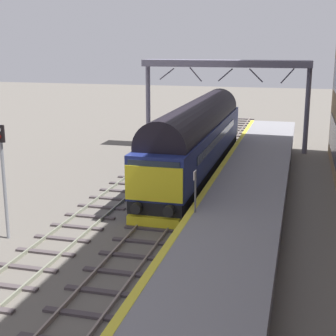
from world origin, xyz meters
TOP-DOWN VIEW (x-y plane):
  - ground_plane at (0.00, 0.00)m, footprint 140.00×140.00m
  - track_main at (0.00, 0.00)m, footprint 2.50×60.00m
  - track_adjacent_west at (-3.32, 0.00)m, footprint 2.50×60.00m
  - station_platform at (3.60, 0.00)m, footprint 4.00×44.00m
  - diesel_locomotive at (0.00, 4.46)m, footprint 2.74×19.17m
  - signal_post_near at (-5.62, -7.73)m, footprint 0.44×0.22m
  - platform_number_sign at (1.94, -5.26)m, footprint 0.10×0.44m
  - overhead_footbridge at (0.39, 13.07)m, footprint 12.62×2.00m

SIDE VIEW (x-z plane):
  - ground_plane at x=0.00m, z-range 0.00..0.00m
  - track_adjacent_west at x=-3.32m, z-range -0.02..0.13m
  - track_main at x=0.00m, z-range -0.02..0.13m
  - station_platform at x=3.60m, z-range 0.00..1.01m
  - platform_number_sign at x=1.94m, z-range 1.31..3.14m
  - diesel_locomotive at x=0.00m, z-range 0.14..4.83m
  - signal_post_near at x=-5.62m, z-range 0.57..5.44m
  - overhead_footbridge at x=0.39m, z-range 2.76..9.57m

